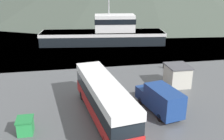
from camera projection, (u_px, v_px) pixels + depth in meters
name	position (u px, v px, depth m)	size (l,w,h in m)	color
water_surface	(71.00, 2.00, 146.88)	(240.00, 240.00, 0.00)	#475B6B
tour_bus	(104.00, 98.00, 22.14)	(4.16, 12.13, 3.44)	red
delivery_van	(160.00, 99.00, 23.26)	(3.11, 6.07, 2.56)	navy
fishing_boat	(105.00, 33.00, 48.76)	(24.44, 8.51, 9.87)	black
storage_bin	(25.00, 126.00, 20.17)	(1.32, 1.46, 1.34)	green
dock_kiosk	(177.00, 75.00, 29.34)	(2.63, 3.04, 2.50)	beige
small_boat	(144.00, 32.00, 57.33)	(6.85, 2.53, 1.09)	black
mooring_bollard	(164.00, 65.00, 35.53)	(0.35, 0.35, 0.67)	black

